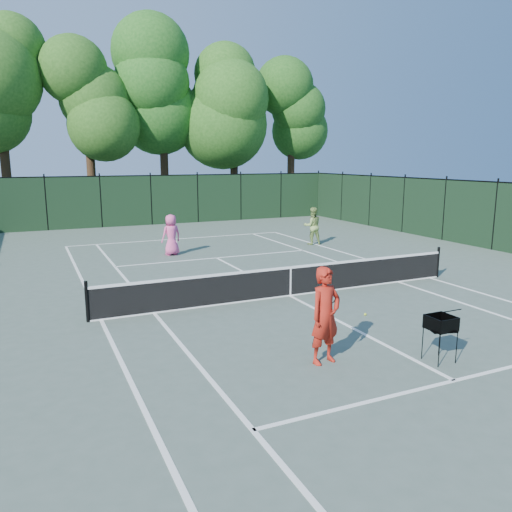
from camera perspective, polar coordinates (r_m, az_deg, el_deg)
name	(u,v)px	position (r m, az deg, el deg)	size (l,w,h in m)	color
ground	(290,296)	(15.06, 3.92, -4.57)	(90.00, 90.00, 0.00)	#4A5A4F
sideline_doubles_left	(101,320)	(13.43, -17.28, -7.00)	(0.10, 23.77, 0.01)	white
sideline_doubles_right	(430,278)	(18.25, 19.25, -2.38)	(0.10, 23.77, 0.01)	white
sideline_singles_left	(154,313)	(13.65, -11.54, -6.43)	(0.10, 23.77, 0.01)	white
sideline_singles_right	(398,282)	(17.35, 15.97, -2.87)	(0.10, 23.77, 0.01)	white
baseline_far	(180,239)	(25.89, -8.72, 1.96)	(10.97, 0.10, 0.01)	white
service_line_near	(454,381)	(10.24, 21.73, -13.09)	(8.23, 0.10, 0.01)	white
service_line_far	(217,258)	(20.75, -4.53, -0.21)	(8.23, 0.10, 0.01)	white
center_service_line	(290,296)	(15.06, 3.92, -4.56)	(0.10, 12.80, 0.01)	white
tennis_net	(290,281)	(14.94, 3.95, -2.81)	(11.69, 0.09, 1.06)	black
fence_far	(151,201)	(31.60, -11.89, 6.22)	(24.00, 0.05, 3.00)	black
tree_2	(87,100)	(34.94, -18.78, 16.57)	(6.00, 6.00, 12.40)	black
tree_3	(162,84)	(36.48, -10.75, 18.71)	(7.00, 7.00, 14.45)	black
tree_4	(234,100)	(37.27, -2.59, 17.38)	(6.20, 6.20, 12.97)	black
tree_5	(292,110)	(39.81, 4.10, 16.34)	(5.80, 5.80, 12.23)	black
coach	(325,315)	(10.09, 7.94, -6.74)	(0.93, 0.78, 1.98)	#A71E13
player_pink	(171,235)	(21.47, -9.66, 2.40)	(0.95, 0.73, 1.74)	#E35091
player_green	(312,226)	(23.98, 6.47, 3.44)	(0.99, 0.85, 1.78)	#84A351
ball_hopper	(441,323)	(10.78, 20.38, -7.22)	(0.63, 0.63, 0.96)	black
loose_ball_midcourt	(365,314)	(13.50, 12.38, -6.52)	(0.07, 0.07, 0.07)	#BAD42B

